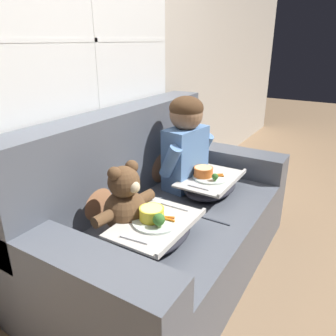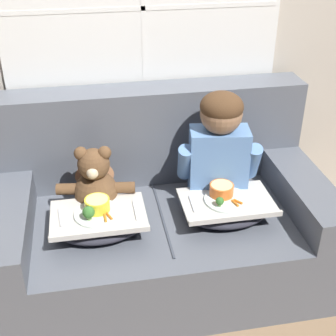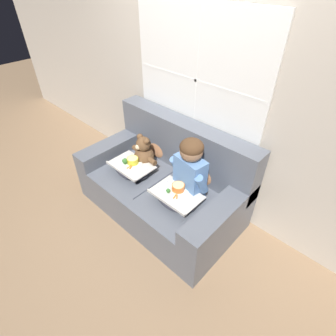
# 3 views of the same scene
# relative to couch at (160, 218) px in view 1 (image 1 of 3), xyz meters

# --- Properties ---
(ground_plane) EXTENTS (14.00, 14.00, 0.00)m
(ground_plane) POSITION_rel_couch_xyz_m (0.00, -0.08, -0.34)
(ground_plane) COLOR #8E7051
(wall_back_with_window) EXTENTS (8.00, 0.08, 2.60)m
(wall_back_with_window) POSITION_rel_couch_xyz_m (0.00, 0.48, 0.96)
(wall_back_with_window) COLOR #BCB2A3
(wall_back_with_window) RESTS_ON ground_plane
(couch) EXTENTS (1.76, 0.98, 0.99)m
(couch) POSITION_rel_couch_xyz_m (0.00, 0.00, 0.00)
(couch) COLOR #565B66
(couch) RESTS_ON ground_plane
(throw_pillow_behind_child) EXTENTS (0.35, 0.17, 0.36)m
(throw_pillow_behind_child) POSITION_rel_couch_xyz_m (0.33, 0.23, 0.25)
(throw_pillow_behind_child) COLOR #B2754C
(throw_pillow_behind_child) RESTS_ON couch
(throw_pillow_behind_teddy) EXTENTS (0.31, 0.15, 0.32)m
(throw_pillow_behind_teddy) POSITION_rel_couch_xyz_m (-0.33, 0.23, 0.25)
(throw_pillow_behind_teddy) COLOR #B2754C
(throw_pillow_behind_teddy) RESTS_ON couch
(child_figure) EXTENTS (0.46, 0.24, 0.62)m
(child_figure) POSITION_rel_couch_xyz_m (0.33, 0.00, 0.43)
(child_figure) COLOR #5B84BC
(child_figure) RESTS_ON couch
(teddy_bear) EXTENTS (0.41, 0.29, 0.38)m
(teddy_bear) POSITION_rel_couch_xyz_m (-0.33, -0.00, 0.25)
(teddy_bear) COLOR brown
(teddy_bear) RESTS_ON couch
(lap_tray_child) EXTENTS (0.47, 0.32, 0.18)m
(lap_tray_child) POSITION_rel_couch_xyz_m (0.33, -0.19, 0.15)
(lap_tray_child) COLOR #2D2D38
(lap_tray_child) RESTS_ON child_figure
(lap_tray_teddy) EXTENTS (0.47, 0.33, 0.19)m
(lap_tray_teddy) POSITION_rel_couch_xyz_m (-0.33, -0.19, 0.15)
(lap_tray_teddy) COLOR #2D2D38
(lap_tray_teddy) RESTS_ON teddy_bear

